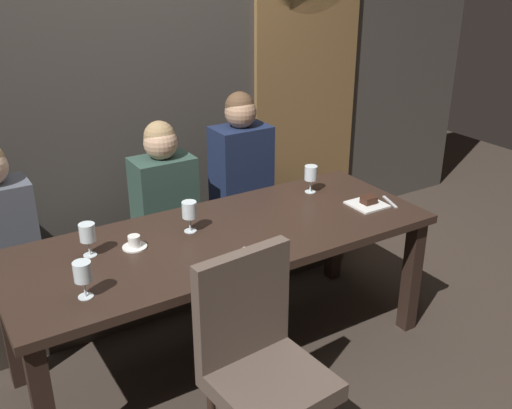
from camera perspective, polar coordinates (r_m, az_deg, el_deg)
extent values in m
plane|color=#382D26|center=(3.38, -2.89, -14.18)|extent=(9.00, 9.00, 0.00)
cube|color=#423D38|center=(3.84, -12.58, 14.52)|extent=(6.00, 0.12, 3.00)
cube|color=olive|center=(4.49, 4.88, 10.38)|extent=(0.90, 0.05, 2.10)
cube|color=black|center=(3.50, 14.92, -6.74)|extent=(0.08, 0.08, 0.69)
cube|color=black|center=(3.21, -22.85, -10.88)|extent=(0.08, 0.08, 0.69)
cube|color=black|center=(3.94, 7.67, -2.52)|extent=(0.08, 0.08, 0.69)
cube|color=#302119|center=(2.99, -3.17, -3.24)|extent=(2.20, 0.84, 0.04)
cube|color=#312A23|center=(3.81, -8.12, -6.48)|extent=(2.50, 0.40, 0.35)
cube|color=#473D33|center=(3.70, -8.31, -3.46)|extent=(2.50, 0.44, 0.10)
cylinder|color=#302119|center=(2.81, 2.49, -17.70)|extent=(0.04, 0.04, 0.42)
cube|color=brown|center=(2.46, 1.43, -17.14)|extent=(0.48, 0.48, 0.08)
cube|color=brown|center=(2.41, -1.32, -9.72)|extent=(0.44, 0.10, 0.48)
cube|color=#4C515B|center=(3.38, -23.72, -2.24)|extent=(0.36, 0.24, 0.52)
cube|color=#2D473D|center=(3.56, -8.94, 0.71)|extent=(0.36, 0.24, 0.50)
sphere|color=tan|center=(3.45, -9.29, 5.96)|extent=(0.20, 0.20, 0.20)
sphere|color=#9E7F56|center=(3.44, -9.39, 6.56)|extent=(0.18, 0.18, 0.18)
cube|color=#192342|center=(3.78, -1.45, 3.21)|extent=(0.36, 0.24, 0.60)
sphere|color=tan|center=(3.67, -1.52, 8.98)|extent=(0.20, 0.20, 0.20)
sphere|color=brown|center=(3.67, -1.60, 9.54)|extent=(0.18, 0.18, 0.18)
cylinder|color=silver|center=(3.02, -6.42, -2.57)|extent=(0.06, 0.06, 0.00)
cylinder|color=silver|center=(3.01, -6.45, -1.90)|extent=(0.01, 0.01, 0.07)
cylinder|color=silver|center=(2.97, -6.52, -0.50)|extent=(0.08, 0.08, 0.08)
cylinder|color=maroon|center=(2.98, -6.49, -0.98)|extent=(0.07, 0.07, 0.03)
cylinder|color=silver|center=(2.56, -16.25, -8.61)|extent=(0.06, 0.06, 0.00)
cylinder|color=silver|center=(2.54, -16.35, -7.85)|extent=(0.01, 0.01, 0.07)
cylinder|color=silver|center=(2.50, -16.56, -6.28)|extent=(0.08, 0.08, 0.08)
cylinder|color=silver|center=(3.51, 5.30, 1.25)|extent=(0.06, 0.06, 0.00)
cylinder|color=silver|center=(3.49, 5.33, 1.85)|extent=(0.01, 0.01, 0.07)
cylinder|color=silver|center=(3.46, 5.38, 3.09)|extent=(0.08, 0.08, 0.08)
cylinder|color=silver|center=(2.88, -15.86, -4.76)|extent=(0.06, 0.06, 0.00)
cylinder|color=silver|center=(2.86, -15.95, -4.06)|extent=(0.01, 0.01, 0.07)
cylinder|color=silver|center=(2.83, -16.12, -2.62)|extent=(0.08, 0.08, 0.08)
cylinder|color=white|center=(2.90, -11.74, -4.07)|extent=(0.12, 0.12, 0.01)
cylinder|color=white|center=(2.89, -11.79, -3.51)|extent=(0.06, 0.06, 0.06)
cylinder|color=brown|center=(2.88, -11.83, -3.08)|extent=(0.05, 0.05, 0.01)
cube|color=white|center=(3.37, 10.78, 0.01)|extent=(0.19, 0.19, 0.01)
cube|color=#381E14|center=(3.36, 10.94, 0.44)|extent=(0.08, 0.06, 0.04)
cube|color=silver|center=(3.43, 12.92, 0.26)|extent=(0.07, 0.17, 0.01)
cube|color=silver|center=(2.77, -0.94, -4.89)|extent=(0.14, 0.14, 0.01)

